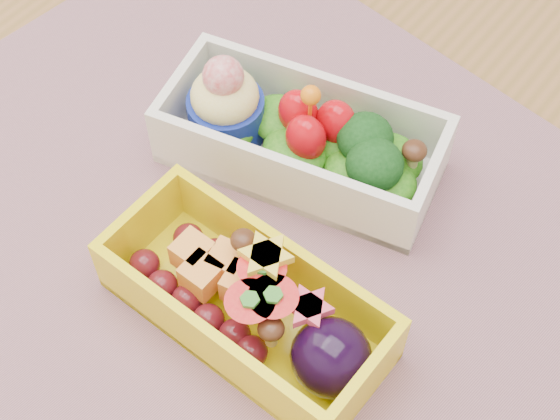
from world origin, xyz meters
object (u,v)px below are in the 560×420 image
Objects in this scene: table at (337,325)px; bento_yellow at (251,304)px; bento_white at (300,138)px; placemat at (267,241)px.

table is 0.15m from bento_yellow.
bento_yellow is (-0.02, -0.08, 0.13)m from table.
bento_white reaches higher than table.
bento_yellow is at bearing -59.95° from placemat.
bento_white is at bearing 114.83° from bento_yellow.
bento_white is 0.13m from bento_yellow.
bento_yellow is at bearing -103.11° from table.
bento_white is at bearing 148.23° from table.
table is 0.15m from bento_white.
placemat is 0.07m from bento_yellow.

